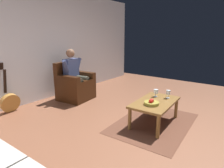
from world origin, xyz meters
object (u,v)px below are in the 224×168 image
object	(u,v)px
coffee_table	(155,104)
wine_glass_far	(156,92)
wine_glass_near	(168,93)
fruit_bowl	(151,103)
guitar	(10,101)
armchair	(75,86)
person_seated	(75,73)

from	to	relation	value
coffee_table	wine_glass_far	xyz separation A→B (m)	(-0.25, -0.11, 0.15)
coffee_table	wine_glass_near	bearing A→B (deg)	160.14
wine_glass_far	fruit_bowl	bearing A→B (deg)	16.08
wine_glass_near	guitar	bearing A→B (deg)	-59.37
coffee_table	guitar	world-z (taller)	guitar
armchair	wine_glass_far	size ratio (longest dim) A/B	6.54
person_seated	wine_glass_near	distance (m)	2.29
guitar	wine_glass_near	bearing A→B (deg)	120.63
armchair	fruit_bowl	distance (m)	2.23
armchair	wine_glass_near	world-z (taller)	armchair
wine_glass_near	wine_glass_far	xyz separation A→B (m)	(0.06, -0.22, -0.01)
guitar	armchair	bearing A→B (deg)	162.05
armchair	person_seated	distance (m)	0.34
wine_glass_near	armchair	bearing A→B (deg)	-84.20
armchair	fruit_bowl	world-z (taller)	armchair
fruit_bowl	coffee_table	bearing A→B (deg)	-173.64
guitar	wine_glass_far	bearing A→B (deg)	121.82
armchair	person_seated	size ratio (longest dim) A/B	0.75
guitar	wine_glass_near	xyz separation A→B (m)	(-1.63, 2.76, 0.29)
coffee_table	wine_glass_near	xyz separation A→B (m)	(-0.31, 0.11, 0.16)
armchair	wine_glass_far	bearing A→B (deg)	88.23
armchair	coffee_table	xyz separation A→B (m)	(0.08, 2.19, 0.03)
coffee_table	fruit_bowl	bearing A→B (deg)	6.36
coffee_table	wine_glass_near	distance (m)	0.37
coffee_table	fruit_bowl	world-z (taller)	fruit_bowl
guitar	wine_glass_far	size ratio (longest dim) A/B	7.29
person_seated	coffee_table	bearing A→B (deg)	81.24
armchair	guitar	xyz separation A→B (m)	(1.40, -0.45, -0.10)
person_seated	guitar	xyz separation A→B (m)	(1.40, -0.48, -0.44)
wine_glass_near	fruit_bowl	world-z (taller)	wine_glass_near
armchair	wine_glass_near	size ratio (longest dim) A/B	6.09
armchair	wine_glass_far	world-z (taller)	armchair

